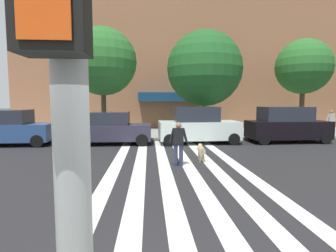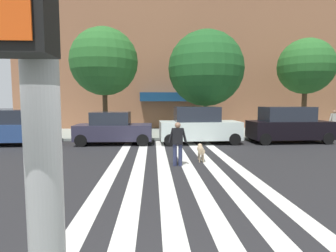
% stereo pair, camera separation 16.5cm
% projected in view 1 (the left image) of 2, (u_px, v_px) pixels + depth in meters
% --- Properties ---
extents(ground_plane, '(160.00, 160.00, 0.00)m').
position_uv_depth(ground_plane, '(153.00, 170.00, 9.43)').
color(ground_plane, '#232326').
extents(sidewalk_far, '(80.00, 6.00, 0.15)m').
position_uv_depth(sidewalk_far, '(151.00, 133.00, 19.51)').
color(sidewalk_far, '#97A097').
rests_on(sidewalk_far, ground_plane).
extents(crosswalk_stripes, '(4.95, 13.71, 0.01)m').
position_uv_depth(crosswalk_stripes, '(178.00, 170.00, 9.49)').
color(crosswalk_stripes, silver).
rests_on(crosswalk_stripes, ground_plane).
extents(parked_car_near_curb, '(4.81, 2.11, 1.94)m').
position_uv_depth(parked_car_near_curb, '(6.00, 128.00, 14.63)').
color(parked_car_near_curb, navy).
rests_on(parked_car_near_curb, ground_plane).
extents(parked_car_behind_first, '(4.23, 1.90, 1.81)m').
position_uv_depth(parked_car_behind_first, '(112.00, 129.00, 15.03)').
color(parked_car_behind_first, '#2E2C3F').
rests_on(parked_car_behind_first, ground_plane).
extents(parked_car_third_in_line, '(4.58, 2.07, 2.09)m').
position_uv_depth(parked_car_third_in_line, '(198.00, 126.00, 15.35)').
color(parked_car_third_in_line, silver).
rests_on(parked_car_third_in_line, ground_plane).
extents(parked_car_fourth_in_line, '(4.62, 2.00, 2.09)m').
position_uv_depth(parked_car_fourth_in_line, '(287.00, 125.00, 15.72)').
color(parked_car_fourth_in_line, black).
rests_on(parked_car_fourth_in_line, ground_plane).
extents(street_tree_nearest, '(4.26, 4.26, 6.88)m').
position_uv_depth(street_tree_nearest, '(103.00, 62.00, 16.89)').
color(street_tree_nearest, '#4C3823').
rests_on(street_tree_nearest, sidewalk_far).
extents(street_tree_middle, '(4.95, 4.95, 6.87)m').
position_uv_depth(street_tree_middle, '(205.00, 69.00, 17.64)').
color(street_tree_middle, '#4C3823').
rests_on(street_tree_middle, sidewalk_far).
extents(street_tree_further, '(3.78, 3.78, 6.53)m').
position_uv_depth(street_tree_further, '(303.00, 67.00, 18.56)').
color(street_tree_further, '#4C3823').
rests_on(street_tree_further, sidewalk_far).
extents(pedestrian_dog_walker, '(0.71, 0.27, 1.64)m').
position_uv_depth(pedestrian_dog_walker, '(178.00, 141.00, 9.98)').
color(pedestrian_dog_walker, '#282D4C').
rests_on(pedestrian_dog_walker, ground_plane).
extents(dog_on_leash, '(0.32, 1.10, 0.65)m').
position_uv_depth(dog_on_leash, '(201.00, 150.00, 10.89)').
color(dog_on_leash, tan).
rests_on(dog_on_leash, ground_plane).
extents(pedestrian_bystander, '(0.70, 0.25, 1.64)m').
position_uv_depth(pedestrian_bystander, '(331.00, 120.00, 18.71)').
color(pedestrian_bystander, black).
rests_on(pedestrian_bystander, sidewalk_far).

